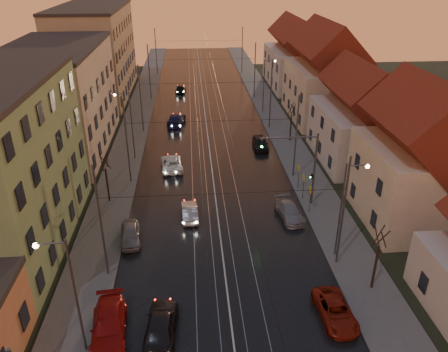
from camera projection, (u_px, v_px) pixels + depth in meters
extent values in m
cube|color=black|center=(207.00, 127.00, 60.53)|extent=(16.00, 120.00, 0.04)
cube|color=#4C4C4C|center=(134.00, 129.00, 59.80)|extent=(4.00, 120.00, 0.15)
cube|color=#4C4C4C|center=(278.00, 125.00, 61.21)|extent=(4.00, 120.00, 0.15)
cube|color=gray|center=(191.00, 127.00, 60.36)|extent=(0.06, 120.00, 0.03)
cube|color=gray|center=(201.00, 127.00, 60.46)|extent=(0.06, 120.00, 0.03)
cube|color=gray|center=(212.00, 127.00, 60.57)|extent=(0.06, 120.00, 0.03)
cube|color=gray|center=(222.00, 127.00, 60.67)|extent=(0.06, 120.00, 0.03)
cube|color=beige|center=(59.00, 101.00, 51.28)|extent=(10.00, 20.00, 12.00)
cube|color=#9A8563|center=(96.00, 53.00, 72.25)|extent=(10.00, 24.00, 14.00)
cube|color=#C3B496|center=(414.00, 183.00, 37.86)|extent=(8.50, 10.00, 7.00)
pyramid|color=#5D1D15|center=(427.00, 124.00, 35.45)|extent=(8.67, 10.20, 3.80)
cube|color=beige|center=(360.00, 135.00, 49.68)|extent=(9.00, 12.00, 6.00)
pyramid|color=#5D1D15|center=(366.00, 95.00, 47.63)|extent=(9.18, 12.24, 3.20)
cube|color=#C3B496|center=(323.00, 92.00, 62.74)|extent=(9.00, 14.00, 7.50)
pyramid|color=#5D1D15|center=(328.00, 52.00, 60.18)|extent=(9.18, 14.28, 4.00)
cube|color=beige|center=(295.00, 68.00, 79.03)|extent=(9.00, 16.00, 6.50)
pyramid|color=#5D1D15|center=(297.00, 40.00, 76.80)|extent=(9.18, 16.32, 3.50)
cylinder|color=#595B60|center=(101.00, 223.00, 30.26)|extent=(0.16, 0.16, 9.00)
cylinder|color=#595B60|center=(343.00, 213.00, 31.47)|extent=(0.16, 0.16, 9.00)
cylinder|color=#595B60|center=(127.00, 142.00, 43.65)|extent=(0.16, 0.16, 9.00)
cylinder|color=#595B60|center=(296.00, 137.00, 44.86)|extent=(0.16, 0.16, 9.00)
cylinder|color=#595B60|center=(141.00, 99.00, 57.04)|extent=(0.16, 0.16, 9.00)
cylinder|color=#595B60|center=(271.00, 96.00, 58.24)|extent=(0.16, 0.16, 9.00)
cylinder|color=#595B60|center=(149.00, 73.00, 70.42)|extent=(0.16, 0.16, 9.00)
cylinder|color=#595B60|center=(255.00, 71.00, 71.63)|extent=(0.16, 0.16, 9.00)
cylinder|color=#595B60|center=(156.00, 52.00, 86.49)|extent=(0.16, 0.16, 9.00)
cylinder|color=#595B60|center=(242.00, 50.00, 87.70)|extent=(0.16, 0.16, 9.00)
cylinder|color=#595B60|center=(77.00, 299.00, 24.22)|extent=(0.14, 0.14, 8.00)
cylinder|color=#595B60|center=(50.00, 243.00, 22.47)|extent=(1.60, 0.10, 0.10)
sphere|color=#FFD88C|center=(36.00, 246.00, 22.47)|extent=(0.32, 0.32, 0.32)
cylinder|color=#595B60|center=(340.00, 212.00, 32.60)|extent=(0.14, 0.14, 8.00)
cylinder|color=#595B60|center=(358.00, 165.00, 30.96)|extent=(1.60, 0.10, 0.10)
sphere|color=#FFD88C|center=(368.00, 166.00, 31.06)|extent=(0.32, 0.32, 0.32)
cylinder|color=#595B60|center=(132.00, 127.00, 49.21)|extent=(0.14, 0.14, 8.00)
cylinder|color=#595B60|center=(121.00, 94.00, 47.46)|extent=(1.60, 0.10, 0.10)
sphere|color=#FFD88C|center=(115.00, 95.00, 47.46)|extent=(0.32, 0.32, 0.32)
cylinder|color=#595B60|center=(264.00, 86.00, 64.73)|extent=(0.14, 0.14, 8.00)
cylinder|color=#595B60|center=(270.00, 60.00, 63.09)|extent=(1.60, 0.10, 0.10)
sphere|color=#FFD88C|center=(275.00, 61.00, 63.19)|extent=(0.32, 0.32, 0.32)
cylinder|color=#595B60|center=(314.00, 170.00, 39.93)|extent=(0.20, 0.20, 7.20)
cylinder|color=#595B60|center=(289.00, 137.00, 38.28)|extent=(5.20, 0.14, 0.14)
imported|color=black|center=(262.00, 145.00, 38.38)|extent=(0.15, 0.18, 0.90)
sphere|color=#19FF3F|center=(262.00, 147.00, 38.34)|extent=(0.20, 0.20, 0.20)
cylinder|color=black|center=(108.00, 186.00, 41.19)|extent=(0.18, 0.18, 3.50)
cylinder|color=black|center=(107.00, 161.00, 40.15)|extent=(0.37, 0.92, 1.61)
cylinder|color=black|center=(104.00, 160.00, 40.26)|extent=(0.91, 0.40, 1.61)
cylinder|color=black|center=(102.00, 162.00, 39.96)|extent=(0.37, 0.92, 1.61)
cylinder|color=black|center=(105.00, 162.00, 39.87)|extent=(0.84, 0.54, 1.62)
cylinder|color=black|center=(375.00, 269.00, 30.13)|extent=(0.18, 0.18, 3.50)
cylinder|color=black|center=(384.00, 237.00, 29.09)|extent=(0.37, 0.92, 1.61)
cylinder|color=black|center=(378.00, 236.00, 29.20)|extent=(0.91, 0.40, 1.61)
cylinder|color=black|center=(378.00, 239.00, 28.90)|extent=(0.37, 0.92, 1.61)
cylinder|color=black|center=(384.00, 240.00, 28.81)|extent=(0.84, 0.54, 1.62)
cylinder|color=black|center=(291.00, 128.00, 55.13)|extent=(0.18, 0.18, 3.50)
cylinder|color=black|center=(294.00, 109.00, 54.09)|extent=(0.37, 0.92, 1.61)
cylinder|color=black|center=(291.00, 108.00, 54.20)|extent=(0.91, 0.40, 1.61)
cylinder|color=black|center=(290.00, 109.00, 53.90)|extent=(0.37, 0.92, 1.61)
cylinder|color=black|center=(293.00, 110.00, 53.81)|extent=(0.84, 0.54, 1.62)
imported|color=black|center=(161.00, 324.00, 26.85)|extent=(2.19, 4.71, 1.56)
imported|color=#9B9CA0|center=(190.00, 212.00, 39.10)|extent=(1.57, 3.96, 1.28)
imported|color=silver|center=(172.00, 163.00, 48.30)|extent=(2.67, 4.99, 1.33)
imported|color=#161942|center=(176.00, 119.00, 61.33)|extent=(2.83, 5.49, 1.52)
imported|color=black|center=(181.00, 89.00, 76.12)|extent=(1.93, 4.11, 1.36)
imported|color=#9D120F|center=(109.00, 326.00, 26.80)|extent=(2.54, 5.29, 1.49)
imported|color=gray|center=(130.00, 234.00, 35.84)|extent=(2.06, 4.10, 1.34)
imported|color=maroon|center=(335.00, 311.00, 28.09)|extent=(2.28, 4.51, 1.22)
imported|color=#929397|center=(290.00, 211.00, 39.17)|extent=(2.33, 4.63, 1.29)
imported|color=black|center=(260.00, 143.00, 53.41)|extent=(1.78, 4.27, 1.44)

